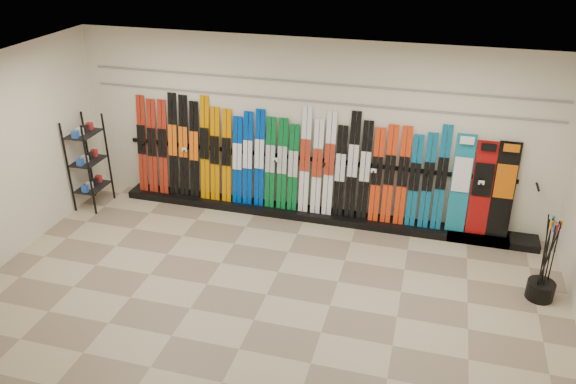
# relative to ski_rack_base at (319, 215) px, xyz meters

# --- Properties ---
(floor) EXTENTS (8.00, 8.00, 0.00)m
(floor) POSITION_rel_ski_rack_base_xyz_m (-0.22, -2.28, -0.06)
(floor) COLOR #85725C
(floor) RESTS_ON ground
(back_wall) EXTENTS (8.00, 0.00, 8.00)m
(back_wall) POSITION_rel_ski_rack_base_xyz_m (-0.22, 0.22, 1.44)
(back_wall) COLOR beige
(back_wall) RESTS_ON floor
(ceiling) EXTENTS (8.00, 8.00, 0.00)m
(ceiling) POSITION_rel_ski_rack_base_xyz_m (-0.22, -2.28, 2.94)
(ceiling) COLOR silver
(ceiling) RESTS_ON back_wall
(ski_rack_base) EXTENTS (8.00, 0.40, 0.12)m
(ski_rack_base) POSITION_rel_ski_rack_base_xyz_m (0.00, 0.00, 0.00)
(ski_rack_base) COLOR black
(ski_rack_base) RESTS_ON floor
(skis) EXTENTS (5.38, 0.28, 1.83)m
(skis) POSITION_rel_ski_rack_base_xyz_m (-0.71, 0.07, 0.89)
(skis) COLOR #A12413
(skis) RESTS_ON ski_rack_base
(snowboards) EXTENTS (0.95, 0.24, 1.58)m
(snowboards) POSITION_rel_ski_rack_base_xyz_m (2.55, 0.08, 0.83)
(snowboards) COLOR #14728C
(snowboards) RESTS_ON ski_rack_base
(accessory_rack) EXTENTS (0.40, 0.60, 1.63)m
(accessory_rack) POSITION_rel_ski_rack_base_xyz_m (-3.97, -0.58, 0.75)
(accessory_rack) COLOR black
(accessory_rack) RESTS_ON floor
(pole_bin) EXTENTS (0.37, 0.37, 0.25)m
(pole_bin) POSITION_rel_ski_rack_base_xyz_m (3.38, -1.35, 0.07)
(pole_bin) COLOR black
(pole_bin) RESTS_ON floor
(ski_poles) EXTENTS (0.20, 0.34, 1.18)m
(ski_poles) POSITION_rel_ski_rack_base_xyz_m (3.36, -1.33, 0.55)
(ski_poles) COLOR black
(ski_poles) RESTS_ON pole_bin
(slatwall_rail_0) EXTENTS (7.60, 0.02, 0.03)m
(slatwall_rail_0) POSITION_rel_ski_rack_base_xyz_m (-0.22, 0.20, 1.94)
(slatwall_rail_0) COLOR gray
(slatwall_rail_0) RESTS_ON back_wall
(slatwall_rail_1) EXTENTS (7.60, 0.02, 0.03)m
(slatwall_rail_1) POSITION_rel_ski_rack_base_xyz_m (-0.22, 0.20, 2.24)
(slatwall_rail_1) COLOR gray
(slatwall_rail_1) RESTS_ON back_wall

